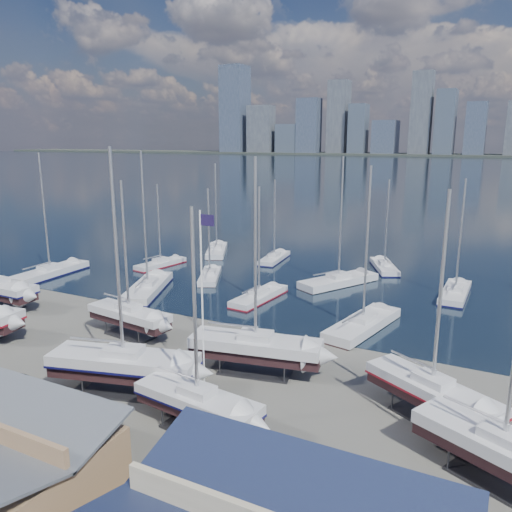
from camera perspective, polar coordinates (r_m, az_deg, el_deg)
The scene contains 25 objects.
ground at distance 41.07m, azimuth -9.34°, elevation -12.30°, with size 1400.00×1400.00×0.00m, color #605E59.
water at distance 340.91m, azimuth 23.29°, elevation 9.11°, with size 1400.00×600.00×0.40m, color #172436.
far_shore at distance 600.36m, azimuth 25.06°, elevation 10.36°, with size 1400.00×80.00×2.20m, color #2D332D.
skyline at distance 594.64m, azimuth 24.63°, elevation 14.06°, with size 639.14×43.80×107.69m.
sailboat_cradle_2 at distance 47.03m, azimuth -14.29°, elevation -6.58°, with size 8.81×3.46×14.16m.
sailboat_cradle_3 at distance 37.08m, azimuth -14.87°, elevation -11.85°, with size 11.06×5.64×17.12m.
sailboat_cradle_4 at distance 38.67m, azimuth -0.06°, elevation -10.36°, with size 10.42×4.65×16.40m.
sailboat_cradle_5 at distance 31.78m, azimuth -6.71°, elevation -16.26°, with size 8.73×3.37×13.93m.
sailboat_cradle_6 at distance 34.45m, azimuth 19.47°, elevation -14.43°, with size 9.14×6.70×14.76m.
sailboat_cradle_7 at distance 30.11m, azimuth 26.39°, elevation -19.31°, with size 9.45×6.31×15.15m.
sailboat_moored_0 at distance 71.04m, azimuth -22.44°, elevation -1.90°, with size 3.53×11.29×16.73m.
sailboat_moored_1 at distance 71.91m, azimuth -10.84°, elevation -0.95°, with size 3.68×8.39×12.13m.
sailboat_moored_2 at distance 78.93m, azimuth -4.51°, elevation 0.51°, with size 6.77×9.92×14.68m.
sailboat_moored_3 at distance 60.12m, azimuth -12.25°, elevation -3.81°, with size 7.28×11.81×17.11m.
sailboat_moored_4 at distance 64.54m, azimuth -5.29°, elevation -2.37°, with size 5.55×8.26×12.21m.
sailboat_moored_5 at distance 73.93m, azimuth 2.11°, elevation -0.34°, with size 3.18×8.58×12.54m.
sailboat_moored_6 at distance 55.98m, azimuth 0.35°, elevation -4.77°, with size 3.33×9.08×13.28m.
sailboat_moored_7 at distance 62.49m, azimuth 9.41°, elevation -3.02°, with size 7.92×10.95×16.37m.
sailboat_moored_8 at distance 71.14m, azimuth 14.44°, elevation -1.29°, with size 5.83×8.90×12.98m.
sailboat_moored_9 at distance 48.68m, azimuth 12.11°, elevation -7.86°, with size 5.08×11.01×16.05m.
sailboat_moored_10 at distance 61.63m, azimuth 21.80°, elevation -4.05°, with size 2.83×9.48×14.09m.
car_b at distance 39.13m, azimuth -25.20°, elevation -13.64°, with size 1.51×4.33×1.43m, color gray.
car_c at distance 32.85m, azimuth -21.37°, elevation -18.51°, with size 2.53×5.49×1.53m, color gray.
car_d at distance 28.10m, azimuth -6.69°, elevation -23.71°, with size 1.96×4.83×1.40m, color gray.
flagpole at distance 34.59m, azimuth -6.07°, elevation -3.71°, with size 1.14×0.12×12.97m.
Camera 1 is at (22.29, -39.72, 17.51)m, focal length 35.00 mm.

